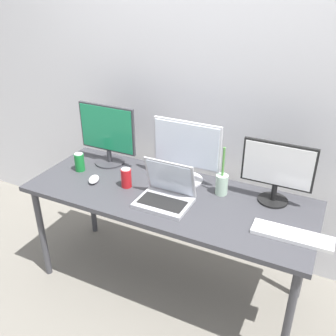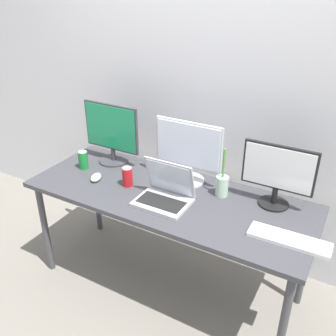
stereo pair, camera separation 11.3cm
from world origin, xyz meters
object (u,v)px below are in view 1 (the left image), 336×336
object	(u,v)px
keyboard_main	(292,235)
soda_can_near_keyboard	(79,162)
monitor_left	(107,133)
bamboo_vase	(222,184)
mouse_by_keyboard	(94,179)
monitor_right	(277,170)
laptop_silver	(166,193)
soda_can_by_laptop	(126,178)
work_desk	(168,203)
monitor_center	(187,150)

from	to	relation	value
keyboard_main	soda_can_near_keyboard	xyz separation A→B (m)	(-1.44, 0.11, 0.05)
monitor_left	soda_can_near_keyboard	size ratio (longest dim) A/B	3.41
bamboo_vase	mouse_by_keyboard	bearing A→B (deg)	-164.11
keyboard_main	soda_can_near_keyboard	bearing A→B (deg)	174.41
monitor_right	laptop_silver	size ratio (longest dim) A/B	1.31
monitor_left	soda_can_by_laptop	size ratio (longest dim) A/B	3.41
monitor_left	soda_can_near_keyboard	xyz separation A→B (m)	(-0.12, -0.19, -0.16)
work_desk	soda_can_near_keyboard	xyz separation A→B (m)	(-0.68, 0.01, 0.13)
monitor_right	laptop_silver	bearing A→B (deg)	-153.85
work_desk	monitor_center	size ratio (longest dim) A/B	3.96
work_desk	monitor_right	size ratio (longest dim) A/B	4.35
monitor_left	soda_can_by_laptop	xyz separation A→B (m)	(0.29, -0.23, -0.16)
monitor_right	soda_can_by_laptop	world-z (taller)	monitor_right
monitor_right	soda_can_by_laptop	size ratio (longest dim) A/B	3.25
monitor_center	laptop_silver	bearing A→B (deg)	-90.76
mouse_by_keyboard	keyboard_main	bearing A→B (deg)	-23.07
monitor_left	keyboard_main	xyz separation A→B (m)	(1.32, -0.30, -0.22)
monitor_left	soda_can_by_laptop	world-z (taller)	monitor_left
work_desk	keyboard_main	world-z (taller)	keyboard_main
laptop_silver	bamboo_vase	xyz separation A→B (m)	(0.26, 0.23, 0.01)
soda_can_by_laptop	mouse_by_keyboard	bearing A→B (deg)	-169.07
monitor_left	mouse_by_keyboard	size ratio (longest dim) A/B	3.92
laptop_silver	keyboard_main	world-z (taller)	laptop_silver
work_desk	bamboo_vase	size ratio (longest dim) A/B	5.72
work_desk	monitor_left	size ratio (longest dim) A/B	4.15
bamboo_vase	soda_can_near_keyboard	bearing A→B (deg)	-172.15
monitor_right	monitor_left	bearing A→B (deg)	-179.99
keyboard_main	soda_can_by_laptop	distance (m)	1.04
monitor_right	soda_can_near_keyboard	bearing A→B (deg)	-171.69
keyboard_main	soda_can_near_keyboard	world-z (taller)	soda_can_near_keyboard
laptop_silver	bamboo_vase	bearing A→B (deg)	40.61
laptop_silver	soda_can_by_laptop	size ratio (longest dim) A/B	2.48
monitor_right	mouse_by_keyboard	xyz separation A→B (m)	(-1.09, -0.28, -0.19)
mouse_by_keyboard	monitor_center	bearing A→B (deg)	5.80
monitor_right	soda_can_by_laptop	distance (m)	0.91
keyboard_main	mouse_by_keyboard	distance (m)	1.26
monitor_center	laptop_silver	size ratio (longest dim) A/B	1.44
work_desk	monitor_right	distance (m)	0.68
laptop_silver	soda_can_by_laptop	world-z (taller)	laptop_silver
monitor_left	soda_can_by_laptop	bearing A→B (deg)	-39.06
soda_can_by_laptop	bamboo_vase	size ratio (longest dim) A/B	0.41
laptop_silver	keyboard_main	distance (m)	0.73
monitor_center	soda_can_near_keyboard	distance (m)	0.75
monitor_right	bamboo_vase	bearing A→B (deg)	-170.25
work_desk	mouse_by_keyboard	size ratio (longest dim) A/B	16.25
laptop_silver	soda_can_near_keyboard	xyz separation A→B (m)	(-0.71, 0.09, 0.00)
monitor_right	soda_can_near_keyboard	size ratio (longest dim) A/B	3.25
soda_can_by_laptop	soda_can_near_keyboard	bearing A→B (deg)	173.23
keyboard_main	soda_can_by_laptop	xyz separation A→B (m)	(-1.03, 0.06, 0.05)
work_desk	keyboard_main	bearing A→B (deg)	-7.30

